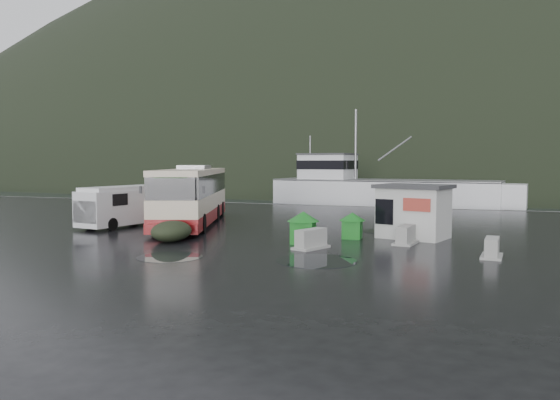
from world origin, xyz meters
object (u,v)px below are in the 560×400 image
(dome_tent, at_px, (172,241))
(jersey_barrier_c, at_px, (492,258))
(jersey_barrier_b, at_px, (406,244))
(waste_bin_left, at_px, (303,243))
(waste_bin_right, at_px, (352,239))
(coach_bus, at_px, (192,224))
(white_van, at_px, (123,227))
(fishing_trawler, at_px, (384,199))
(ticket_kiosk, at_px, (413,238))
(jersey_barrier_a, at_px, (311,249))

(dome_tent, bearing_deg, jersey_barrier_c, 1.98)
(dome_tent, bearing_deg, jersey_barrier_b, 15.47)
(waste_bin_left, xyz_separation_m, waste_bin_right, (1.77, 2.37, 0.00))
(coach_bus, bearing_deg, white_van, -161.90)
(jersey_barrier_c, bearing_deg, waste_bin_right, 151.84)
(white_van, height_order, waste_bin_left, white_van)
(waste_bin_right, xyz_separation_m, dome_tent, (-7.82, -3.87, 0.00))
(waste_bin_right, xyz_separation_m, jersey_barrier_c, (6.31, -3.38, 0.00))
(waste_bin_left, bearing_deg, dome_tent, -166.08)
(white_van, height_order, fishing_trawler, fishing_trawler)
(ticket_kiosk, relative_size, jersey_barrier_c, 2.18)
(coach_bus, relative_size, ticket_kiosk, 3.73)
(jersey_barrier_b, bearing_deg, jersey_barrier_a, -143.36)
(ticket_kiosk, xyz_separation_m, jersey_barrier_b, (-0.10, -2.18, 0.00))
(jersey_barrier_a, distance_m, jersey_barrier_b, 4.60)
(white_van, height_order, dome_tent, white_van)
(dome_tent, height_order, fishing_trawler, fishing_trawler)
(jersey_barrier_c, distance_m, fishing_trawler, 33.83)
(ticket_kiosk, xyz_separation_m, fishing_trawler, (-5.92, 27.89, 0.00))
(waste_bin_left, distance_m, jersey_barrier_b, 4.68)
(dome_tent, distance_m, jersey_barrier_a, 6.83)
(coach_bus, height_order, fishing_trawler, fishing_trawler)
(jersey_barrier_a, bearing_deg, jersey_barrier_c, 2.51)
(coach_bus, distance_m, fishing_trawler, 27.32)
(coach_bus, height_order, ticket_kiosk, coach_bus)
(waste_bin_left, bearing_deg, jersey_barrier_c, -7.13)
(white_van, distance_m, fishing_trawler, 30.63)
(jersey_barrier_a, bearing_deg, waste_bin_right, 74.98)
(waste_bin_right, bearing_deg, dome_tent, -153.68)
(jersey_barrier_b, bearing_deg, waste_bin_left, -162.46)
(ticket_kiosk, height_order, jersey_barrier_a, ticket_kiosk)
(ticket_kiosk, bearing_deg, waste_bin_left, -126.00)
(fishing_trawler, bearing_deg, jersey_barrier_a, -80.20)
(jersey_barrier_c, bearing_deg, waste_bin_left, 172.87)
(waste_bin_right, bearing_deg, ticket_kiosk, 23.54)
(jersey_barrier_c, bearing_deg, fishing_trawler, 106.21)
(waste_bin_left, bearing_deg, ticket_kiosk, 38.17)
(ticket_kiosk, bearing_deg, fishing_trawler, 117.82)
(coach_bus, relative_size, waste_bin_left, 8.50)
(white_van, height_order, jersey_barrier_a, white_van)
(ticket_kiosk, bearing_deg, jersey_barrier_b, -76.77)
(jersey_barrier_b, bearing_deg, ticket_kiosk, 87.40)
(waste_bin_left, xyz_separation_m, jersey_barrier_c, (8.08, -1.01, 0.00))
(waste_bin_left, height_order, dome_tent, waste_bin_left)
(white_van, relative_size, fishing_trawler, 0.22)
(jersey_barrier_a, height_order, jersey_barrier_c, jersey_barrier_a)
(coach_bus, height_order, jersey_barrier_c, coach_bus)
(dome_tent, height_order, jersey_barrier_b, dome_tent)
(white_van, bearing_deg, dome_tent, -26.70)
(waste_bin_right, height_order, jersey_barrier_c, waste_bin_right)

